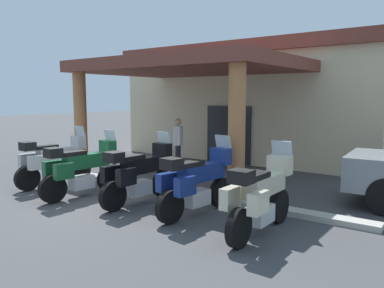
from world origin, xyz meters
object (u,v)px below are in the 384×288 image
at_px(motorcycle_green, 81,169).
at_px(motorcycle_black, 139,174).
at_px(motorcycle_blue, 196,182).
at_px(pedestrian, 178,141).
at_px(motorcycle_silver, 54,161).
at_px(motorcycle_cream, 260,196).
at_px(motel_building, 264,101).

distance_m(motorcycle_green, motorcycle_black, 1.60).
distance_m(motorcycle_blue, pedestrian, 4.73).
height_order(motorcycle_silver, motorcycle_green, same).
relative_size(motorcycle_green, motorcycle_cream, 1.00).
relative_size(motorcycle_silver, motorcycle_black, 1.00).
xyz_separation_m(motorcycle_silver, pedestrian, (1.53, 3.61, 0.31)).
bearing_deg(motorcycle_green, motel_building, 3.75).
distance_m(motorcycle_silver, motorcycle_green, 1.59).
relative_size(motel_building, motorcycle_cream, 5.12).
bearing_deg(pedestrian, motorcycle_green, 40.93).
bearing_deg(motorcycle_green, motorcycle_silver, 86.06).
relative_size(motorcycle_blue, motorcycle_cream, 1.00).
bearing_deg(motel_building, motorcycle_green, -92.31).
xyz_separation_m(motel_building, motorcycle_cream, (4.02, -8.94, -1.57)).
distance_m(motorcycle_black, motorcycle_blue, 1.56).
bearing_deg(motorcycle_black, motorcycle_cream, -89.99).
relative_size(motel_building, motorcycle_blue, 5.13).
bearing_deg(motorcycle_cream, motorcycle_blue, 81.67).
xyz_separation_m(motorcycle_green, motorcycle_blue, (3.11, 0.41, 0.00)).
bearing_deg(motorcycle_black, motorcycle_silver, 94.67).
height_order(motorcycle_black, motorcycle_blue, same).
bearing_deg(motorcycle_black, motorcycle_blue, -83.82).
height_order(motorcycle_blue, motorcycle_cream, same).
xyz_separation_m(motorcycle_silver, motorcycle_cream, (6.23, -0.19, 0.00)).
bearing_deg(motorcycle_black, motel_building, 10.01).
xyz_separation_m(motorcycle_blue, pedestrian, (-3.14, 3.53, 0.31)).
bearing_deg(motorcycle_silver, pedestrian, -16.49).
height_order(motorcycle_silver, pedestrian, pedestrian).
relative_size(motorcycle_silver, motorcycle_green, 1.00).
relative_size(motorcycle_green, pedestrian, 1.27).
height_order(motorcycle_black, motorcycle_cream, same).
relative_size(motel_building, pedestrian, 6.51).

